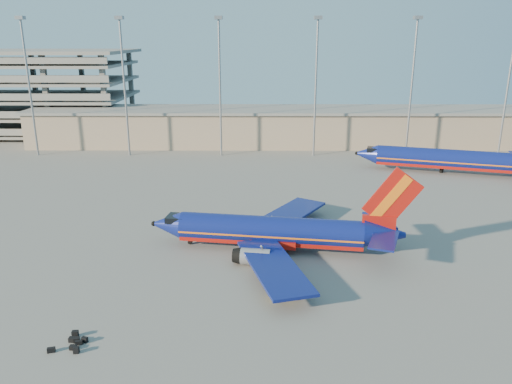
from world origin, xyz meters
TOP-DOWN VIEW (x-y plane):
  - ground at (0.00, 0.00)m, footprint 220.00×220.00m
  - terminal_building at (10.00, 58.00)m, footprint 122.00×16.00m
  - parking_garage at (-62.00, 74.05)m, footprint 62.00×32.00m
  - light_mast_row at (5.00, 46.00)m, footprint 101.60×1.60m
  - aircraft_main at (5.34, -4.47)m, footprint 31.84×30.43m
  - aircraft_second at (38.62, 31.30)m, footprint 34.16×17.28m
  - baggage_tug at (6.03, -16.18)m, footprint 2.63×1.95m
  - luggage_pile at (-12.25, -24.12)m, footprint 2.89×2.73m

SIDE VIEW (x-z plane):
  - ground at x=0.00m, z-range 0.00..0.00m
  - luggage_pile at x=-12.25m, z-range -0.05..0.50m
  - baggage_tug at x=6.03m, z-range 0.03..1.73m
  - aircraft_main at x=5.34m, z-range -3.10..7.72m
  - aircraft_second at x=38.62m, z-range -3.22..8.67m
  - terminal_building at x=10.00m, z-range 0.07..8.57m
  - parking_garage at x=-62.00m, z-range 1.03..22.43m
  - light_mast_row at x=5.00m, z-range 3.23..31.88m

